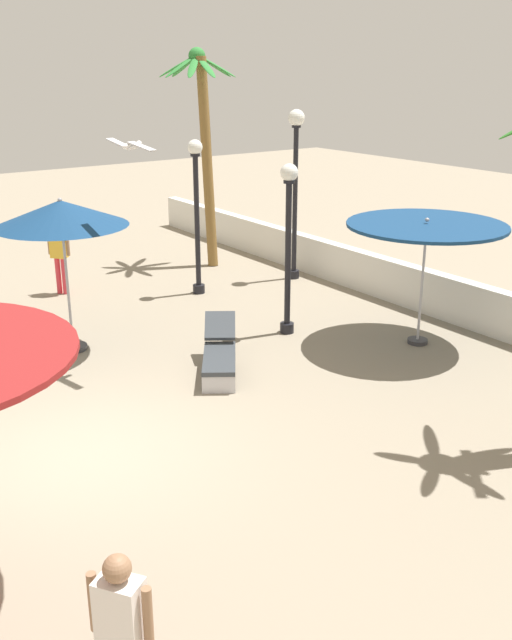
{
  "coord_description": "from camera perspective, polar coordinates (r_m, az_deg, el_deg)",
  "views": [
    {
      "loc": [
        8.5,
        -3.09,
        5.12
      ],
      "look_at": [
        0.0,
        3.02,
        1.4
      ],
      "focal_mm": 40.61,
      "sensor_mm": 36.0,
      "label": 1
    }
  ],
  "objects": [
    {
      "name": "ground_plane",
      "position": [
        10.39,
        -13.91,
        -10.6
      ],
      "size": [
        56.0,
        56.0,
        0.0
      ],
      "primitive_type": "plane",
      "color": "gray"
    },
    {
      "name": "boundary_wall",
      "position": [
        15.21,
        17.45,
        0.84
      ],
      "size": [
        25.2,
        0.3,
        0.94
      ],
      "primitive_type": "cube",
      "color": "silver",
      "rests_on": "ground_plane"
    },
    {
      "name": "patio_umbrella_1",
      "position": [
        13.75,
        13.28,
        7.02
      ],
      "size": [
        2.95,
        2.95,
        2.46
      ],
      "color": "#333338",
      "rests_on": "ground_plane"
    },
    {
      "name": "patio_umbrella_2",
      "position": [
        13.45,
        -15.11,
        8.03
      ],
      "size": [
        2.39,
        2.39,
        2.88
      ],
      "color": "#333338",
      "rests_on": "ground_plane"
    },
    {
      "name": "palm_tree_1",
      "position": [
        19.16,
        -4.13,
        14.52
      ],
      "size": [
        1.98,
        1.99,
        5.51
      ],
      "color": "brown",
      "rests_on": "ground_plane"
    },
    {
      "name": "lamp_post_0",
      "position": [
        17.79,
        3.13,
        11.51
      ],
      "size": [
        0.39,
        0.39,
        4.11
      ],
      "color": "black",
      "rests_on": "ground_plane"
    },
    {
      "name": "lamp_post_1",
      "position": [
        16.67,
        -4.7,
        8.97
      ],
      "size": [
        0.34,
        0.34,
        3.54
      ],
      "color": "black",
      "rests_on": "ground_plane"
    },
    {
      "name": "lamp_post_3",
      "position": [
        14.03,
        2.56,
        6.63
      ],
      "size": [
        0.34,
        0.34,
        3.36
      ],
      "color": "black",
      "rests_on": "ground_plane"
    },
    {
      "name": "lounge_chair_0",
      "position": [
        12.62,
        -2.89,
        -2.41
      ],
      "size": [
        1.85,
        1.5,
        0.83
      ],
      "color": "#B7B7BC",
      "rests_on": "ground_plane"
    },
    {
      "name": "guest_1",
      "position": [
        17.39,
        -15.26,
        5.35
      ],
      "size": [
        0.46,
        0.41,
        1.73
      ],
      "color": "#D8333F",
      "rests_on": "ground_plane"
    },
    {
      "name": "guest_2",
      "position": [
        6.19,
        -10.55,
        -22.61
      ],
      "size": [
        0.48,
        0.4,
        1.65
      ],
      "color": "#D8333F",
      "rests_on": "ground_plane"
    },
    {
      "name": "seagull_1",
      "position": [
        12.19,
        -9.8,
        13.4
      ],
      "size": [
        1.21,
        0.39,
        0.15
      ],
      "color": "white"
    }
  ]
}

